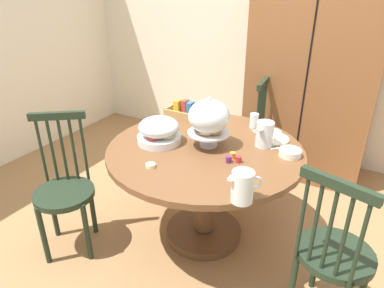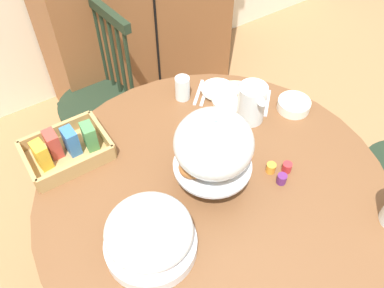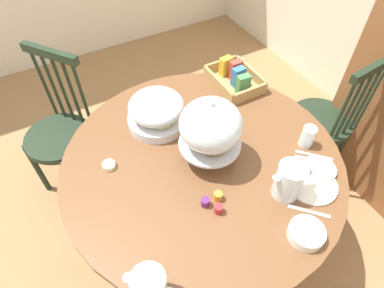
{
  "view_description": "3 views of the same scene",
  "coord_description": "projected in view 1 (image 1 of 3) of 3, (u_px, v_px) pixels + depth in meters",
  "views": [
    {
      "loc": [
        0.86,
        -1.73,
        1.77
      ],
      "look_at": [
        -0.18,
        0.12,
        0.74
      ],
      "focal_mm": 32.51,
      "sensor_mm": 36.0,
      "label": 1
    },
    {
      "loc": [
        -0.62,
        -0.55,
        1.96
      ],
      "look_at": [
        -0.08,
        0.27,
        0.84
      ],
      "focal_mm": 37.66,
      "sensor_mm": 36.0,
      "label": 2
    },
    {
      "loc": [
        0.72,
        -0.38,
        1.92
      ],
      "look_at": [
        -0.18,
        0.12,
        0.74
      ],
      "focal_mm": 30.39,
      "sensor_mm": 36.0,
      "label": 3
    }
  ],
  "objects": [
    {
      "name": "windsor_chair_facing_door",
      "position": [
        245.0,
        133.0,
        3.22
      ],
      "size": [
        0.4,
        0.4,
        0.97
      ],
      "color": "#1E2D1E",
      "rests_on": "ground_plane"
    },
    {
      "name": "jam_jar_strawberry",
      "position": [
        239.0,
        159.0,
        2.12
      ],
      "size": [
        0.04,
        0.04,
        0.04
      ],
      "primitive_type": "cylinder",
      "color": "#B7282D",
      "rests_on": "dining_table"
    },
    {
      "name": "jam_jar_apricot",
      "position": [
        233.0,
        155.0,
        2.17
      ],
      "size": [
        0.04,
        0.04,
        0.04
      ],
      "primitive_type": "cylinder",
      "color": "orange",
      "rests_on": "dining_table"
    },
    {
      "name": "wooden_armoire",
      "position": [
        313.0,
        73.0,
        3.12
      ],
      "size": [
        1.18,
        0.6,
        1.96
      ],
      "color": "brown",
      "rests_on": "ground_plane"
    },
    {
      "name": "milk_pitcher",
      "position": [
        265.0,
        135.0,
        2.3
      ],
      "size": [
        0.12,
        0.2,
        0.17
      ],
      "color": "silver",
      "rests_on": "dining_table"
    },
    {
      "name": "windsor_chair_near_window",
      "position": [
        65.0,
        191.0,
        2.35
      ],
      "size": [
        0.46,
        0.46,
        0.97
      ],
      "color": "#1E2D1E",
      "rests_on": "ground_plane"
    },
    {
      "name": "cereal_bowl",
      "position": [
        290.0,
        153.0,
        2.19
      ],
      "size": [
        0.14,
        0.14,
        0.04
      ],
      "primitive_type": "cylinder",
      "color": "white",
      "rests_on": "dining_table"
    },
    {
      "name": "orange_juice_pitcher",
      "position": [
        242.0,
        188.0,
        1.73
      ],
      "size": [
        0.15,
        0.16,
        0.17
      ],
      "color": "silver",
      "rests_on": "dining_table"
    },
    {
      "name": "jam_jar_grape",
      "position": [
        229.0,
        159.0,
        2.12
      ],
      "size": [
        0.04,
        0.04,
        0.04
      ],
      "primitive_type": "cylinder",
      "color": "#5B2366",
      "rests_on": "dining_table"
    },
    {
      "name": "pastry_stand_with_dome",
      "position": [
        209.0,
        118.0,
        2.25
      ],
      "size": [
        0.28,
        0.28,
        0.34
      ],
      "color": "silver",
      "rests_on": "dining_table"
    },
    {
      "name": "drinking_glass",
      "position": [
        254.0,
        121.0,
        2.59
      ],
      "size": [
        0.06,
        0.06,
        0.11
      ],
      "primitive_type": "cylinder",
      "color": "silver",
      "rests_on": "dining_table"
    },
    {
      "name": "fruit_platter_covered",
      "position": [
        159.0,
        131.0,
        2.35
      ],
      "size": [
        0.3,
        0.3,
        0.18
      ],
      "color": "silver",
      "rests_on": "dining_table"
    },
    {
      "name": "wall_back",
      "position": [
        295.0,
        30.0,
        3.37
      ],
      "size": [
        4.8,
        0.06,
        2.6
      ],
      "primitive_type": "cube",
      "color": "silver",
      "rests_on": "ground_plane"
    },
    {
      "name": "dining_table",
      "position": [
        205.0,
        172.0,
        2.4
      ],
      "size": [
        1.31,
        1.31,
        0.74
      ],
      "color": "brown",
      "rests_on": "ground_plane"
    },
    {
      "name": "windsor_chair_by_cabinet",
      "position": [
        333.0,
        256.0,
        1.81
      ],
      "size": [
        0.42,
        0.42,
        0.97
      ],
      "color": "#1E2D1E",
      "rests_on": "ground_plane"
    },
    {
      "name": "china_plate_small",
      "position": [
        271.0,
        132.0,
        2.5
      ],
      "size": [
        0.15,
        0.15,
        0.01
      ],
      "primitive_type": "cylinder",
      "color": "white",
      "rests_on": "china_plate_large"
    },
    {
      "name": "soup_spoon",
      "position": [
        283.0,
        148.0,
        2.3
      ],
      "size": [
        0.13,
        0.13,
        0.01
      ],
      "primitive_type": "cube",
      "rotation": [
        0.0,
        0.0,
        7.05
      ],
      "color": "silver",
      "rests_on": "dining_table"
    },
    {
      "name": "ground_plane",
      "position": [
        206.0,
        248.0,
        2.51
      ],
      "size": [
        10.0,
        10.0,
        0.0
      ],
      "primitive_type": "plane",
      "color": "#997047"
    },
    {
      "name": "cereal_basket",
      "position": [
        187.0,
        111.0,
        2.81
      ],
      "size": [
        0.32,
        0.24,
        0.12
      ],
      "color": "tan",
      "rests_on": "dining_table"
    },
    {
      "name": "china_plate_large",
      "position": [
        273.0,
        139.0,
        2.42
      ],
      "size": [
        0.22,
        0.22,
        0.01
      ],
      "primitive_type": "cylinder",
      "color": "white",
      "rests_on": "dining_table"
    },
    {
      "name": "dinner_fork",
      "position": [
        263.0,
        130.0,
        2.57
      ],
      "size": [
        0.13,
        0.13,
        0.01
      ],
      "primitive_type": "cube",
      "rotation": [
        0.0,
        0.0,
        7.05
      ],
      "color": "silver",
      "rests_on": "dining_table"
    },
    {
      "name": "table_knife",
      "position": [
        264.0,
        131.0,
        2.55
      ],
      "size": [
        0.13,
        0.13,
        0.01
      ],
      "primitive_type": "cube",
      "rotation": [
        0.0,
        0.0,
        7.05
      ],
      "color": "silver",
      "rests_on": "dining_table"
    },
    {
      "name": "butter_dish",
      "position": [
        151.0,
        165.0,
        2.07
      ],
      "size": [
        0.06,
        0.06,
        0.02
      ],
      "primitive_type": "cylinder",
      "color": "beige",
      "rests_on": "dining_table"
    }
  ]
}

